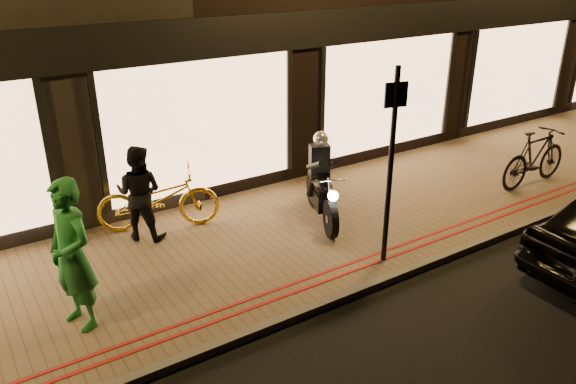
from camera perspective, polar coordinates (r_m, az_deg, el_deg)
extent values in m
plane|color=black|center=(7.93, 4.37, -11.69)|extent=(90.00, 90.00, 0.00)
cube|color=brown|center=(9.31, -3.08, -5.45)|extent=(50.00, 4.00, 0.12)
cube|color=#59544C|center=(7.93, 4.16, -11.16)|extent=(50.00, 0.14, 0.12)
cube|color=maroon|center=(8.16, 2.47, -9.48)|extent=(50.00, 0.06, 0.01)
cube|color=maroon|center=(8.30, 1.66, -8.85)|extent=(50.00, 0.06, 0.01)
cube|color=black|center=(10.00, -9.30, 15.08)|extent=(48.00, 0.12, 0.70)
cube|color=#FABD7D|center=(10.32, -8.72, 6.60)|extent=(3.60, 0.06, 2.38)
cube|color=#FABD7D|center=(12.76, 10.17, 9.75)|extent=(3.60, 0.06, 2.38)
cube|color=#FABD7D|center=(16.12, 22.28, 11.22)|extent=(3.60, 0.06, 2.38)
cylinder|color=black|center=(9.34, 4.37, -2.77)|extent=(0.35, 0.64, 0.64)
cylinder|color=black|center=(10.48, 2.57, 0.32)|extent=(0.35, 0.64, 0.64)
cylinder|color=silver|center=(9.34, 4.37, -2.77)|extent=(0.18, 0.18, 0.14)
cylinder|color=silver|center=(10.48, 2.57, 0.32)|extent=(0.18, 0.18, 0.14)
cube|color=black|center=(9.92, 3.36, -0.60)|extent=(0.51, 0.75, 0.30)
ellipsoid|color=black|center=(9.68, 3.58, 0.71)|extent=(0.49, 0.59, 0.29)
cube|color=black|center=(10.07, 2.99, 1.64)|extent=(0.41, 0.59, 0.09)
cylinder|color=silver|center=(9.21, 4.25, 1.16)|extent=(0.57, 0.26, 0.03)
cylinder|color=silver|center=(9.25, 4.35, -0.97)|extent=(0.17, 0.32, 0.71)
sphere|color=white|center=(9.07, 4.60, -0.40)|extent=(0.22, 0.22, 0.17)
cylinder|color=silver|center=(10.39, 3.40, -0.16)|extent=(0.27, 0.54, 0.07)
cube|color=black|center=(9.83, 3.21, 3.26)|extent=(0.40, 0.33, 0.55)
sphere|color=silver|center=(9.64, 3.35, 5.43)|extent=(0.34, 0.34, 0.26)
cylinder|color=black|center=(9.49, 2.73, 2.72)|extent=(0.24, 0.60, 0.34)
cylinder|color=black|center=(9.56, 4.60, 2.84)|extent=(0.38, 0.56, 0.34)
cylinder|color=black|center=(9.92, 2.42, 0.70)|extent=(0.14, 0.27, 0.46)
cylinder|color=black|center=(9.99, 3.99, 0.81)|extent=(0.26, 0.28, 0.46)
cylinder|color=black|center=(8.27, 10.35, 2.26)|extent=(0.10, 0.10, 3.00)
cube|color=black|center=(7.94, 10.92, 9.67)|extent=(0.35, 0.11, 0.35)
imported|color=gold|center=(9.78, -13.06, -0.66)|extent=(2.18, 1.40, 1.08)
imported|color=black|center=(12.33, 23.79, 3.22)|extent=(1.97, 0.58, 1.18)
imported|color=#1E732E|center=(7.38, -21.09, -6.04)|extent=(0.70, 0.85, 1.99)
imported|color=black|center=(9.42, -14.89, -0.08)|extent=(0.99, 0.97, 1.60)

